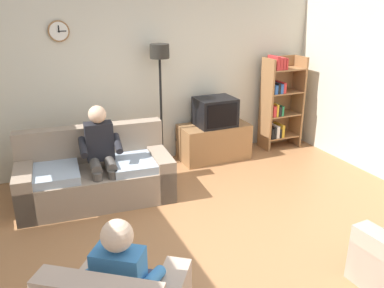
{
  "coord_description": "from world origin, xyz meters",
  "views": [
    {
      "loc": [
        -1.82,
        -3.14,
        2.48
      ],
      "look_at": [
        -0.01,
        0.99,
        0.81
      ],
      "focal_mm": 37.38,
      "sensor_mm": 36.0,
      "label": 1
    }
  ],
  "objects_px": {
    "tv_stand": "(214,142)",
    "bookshelf": "(279,102)",
    "floor_lamp": "(160,72)",
    "person_in_left_armchair": "(125,278)",
    "couch": "(96,176)",
    "person_on_couch": "(101,150)",
    "tv": "(215,112)"
  },
  "relations": [
    {
      "from": "couch",
      "to": "person_in_left_armchair",
      "type": "height_order",
      "value": "person_in_left_armchair"
    },
    {
      "from": "tv_stand",
      "to": "person_in_left_armchair",
      "type": "bearing_deg",
      "value": -126.22
    },
    {
      "from": "person_on_couch",
      "to": "person_in_left_armchair",
      "type": "bearing_deg",
      "value": -97.68
    },
    {
      "from": "couch",
      "to": "person_in_left_armchair",
      "type": "bearing_deg",
      "value": -95.58
    },
    {
      "from": "tv",
      "to": "floor_lamp",
      "type": "relative_size",
      "value": 0.32
    },
    {
      "from": "tv_stand",
      "to": "bookshelf",
      "type": "xyz_separation_m",
      "value": [
        1.26,
        0.07,
        0.52
      ]
    },
    {
      "from": "tv_stand",
      "to": "tv",
      "type": "height_order",
      "value": "tv"
    },
    {
      "from": "tv_stand",
      "to": "floor_lamp",
      "type": "relative_size",
      "value": 0.59
    },
    {
      "from": "couch",
      "to": "tv",
      "type": "distance_m",
      "value": 2.15
    },
    {
      "from": "couch",
      "to": "person_on_couch",
      "type": "xyz_separation_m",
      "value": [
        0.08,
        -0.11,
        0.39
      ]
    },
    {
      "from": "tv",
      "to": "floor_lamp",
      "type": "height_order",
      "value": "floor_lamp"
    },
    {
      "from": "bookshelf",
      "to": "person_in_left_armchair",
      "type": "distance_m",
      "value": 4.72
    },
    {
      "from": "couch",
      "to": "tv_stand",
      "type": "bearing_deg",
      "value": 17.07
    },
    {
      "from": "tv_stand",
      "to": "person_in_left_armchair",
      "type": "distance_m",
      "value": 3.82
    },
    {
      "from": "tv_stand",
      "to": "tv",
      "type": "bearing_deg",
      "value": -90.0
    },
    {
      "from": "tv",
      "to": "person_on_couch",
      "type": "relative_size",
      "value": 0.48
    },
    {
      "from": "couch",
      "to": "tv",
      "type": "xyz_separation_m",
      "value": [
        2.01,
        0.59,
        0.48
      ]
    },
    {
      "from": "floor_lamp",
      "to": "person_in_left_armchair",
      "type": "height_order",
      "value": "floor_lamp"
    },
    {
      "from": "tv_stand",
      "to": "bookshelf",
      "type": "height_order",
      "value": "bookshelf"
    },
    {
      "from": "person_on_couch",
      "to": "tv_stand",
      "type": "bearing_deg",
      "value": 20.61
    },
    {
      "from": "tv",
      "to": "person_in_left_armchair",
      "type": "bearing_deg",
      "value": -126.44
    },
    {
      "from": "tv_stand",
      "to": "floor_lamp",
      "type": "height_order",
      "value": "floor_lamp"
    },
    {
      "from": "tv_stand",
      "to": "bookshelf",
      "type": "bearing_deg",
      "value": 3.19
    },
    {
      "from": "tv",
      "to": "bookshelf",
      "type": "xyz_separation_m",
      "value": [
        1.26,
        0.09,
        0.01
      ]
    },
    {
      "from": "person_on_couch",
      "to": "bookshelf",
      "type": "bearing_deg",
      "value": 14.03
    },
    {
      "from": "couch",
      "to": "floor_lamp",
      "type": "bearing_deg",
      "value": 31.66
    },
    {
      "from": "floor_lamp",
      "to": "tv",
      "type": "bearing_deg",
      "value": -8.27
    },
    {
      "from": "bookshelf",
      "to": "person_on_couch",
      "type": "distance_m",
      "value": 3.29
    },
    {
      "from": "couch",
      "to": "tv_stand",
      "type": "distance_m",
      "value": 2.1
    },
    {
      "from": "couch",
      "to": "person_on_couch",
      "type": "distance_m",
      "value": 0.41
    },
    {
      "from": "person_in_left_armchair",
      "to": "couch",
      "type": "bearing_deg",
      "value": 84.42
    },
    {
      "from": "tv_stand",
      "to": "person_in_left_armchair",
      "type": "height_order",
      "value": "person_in_left_armchair"
    }
  ]
}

